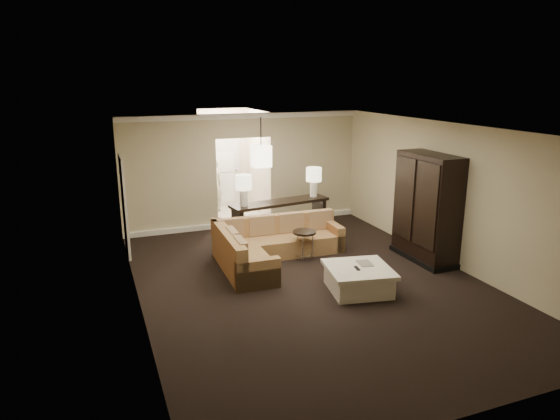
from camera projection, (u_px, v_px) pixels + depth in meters
name	position (u px, v px, depth m)	size (l,w,h in m)	color
ground	(310.00, 283.00, 9.12)	(8.00, 8.00, 0.00)	black
wall_back	(244.00, 170.00, 12.35)	(6.00, 0.04, 2.80)	beige
wall_front	(473.00, 302.00, 5.15)	(6.00, 0.04, 2.80)	beige
wall_left	(135.00, 227.00, 7.71)	(0.04, 8.00, 2.80)	beige
wall_right	(450.00, 195.00, 9.80)	(0.04, 8.00, 2.80)	beige
ceiling	(313.00, 129.00, 8.39)	(6.00, 8.00, 0.02)	silver
crown_molding	(244.00, 116.00, 11.96)	(6.00, 0.10, 0.12)	white
baseboard	(246.00, 223.00, 12.66)	(6.00, 0.10, 0.12)	white
side_door	(125.00, 206.00, 10.33)	(0.05, 0.90, 2.10)	silver
foyer	(230.00, 166.00, 13.59)	(1.44, 2.02, 2.80)	beige
sectional_sofa	(269.00, 246.00, 10.14)	(2.77, 2.19, 0.81)	brown
coffee_table	(358.00, 279.00, 8.74)	(1.27, 1.27, 0.46)	white
console_table	(280.00, 217.00, 11.44)	(2.40, 0.86, 0.91)	black
armoire	(427.00, 210.00, 10.04)	(0.65, 1.52, 2.19)	black
drink_table	(304.00, 239.00, 10.23)	(0.48, 0.48, 0.60)	black
table_lamp_left	(243.00, 185.00, 10.80)	(0.36, 0.36, 0.69)	white
table_lamp_right	(314.00, 177.00, 11.65)	(0.36, 0.36, 0.69)	white
pendant_light	(261.00, 156.00, 11.04)	(0.38, 0.38, 1.09)	black
person	(213.00, 182.00, 13.70)	(0.61, 0.41, 1.69)	beige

